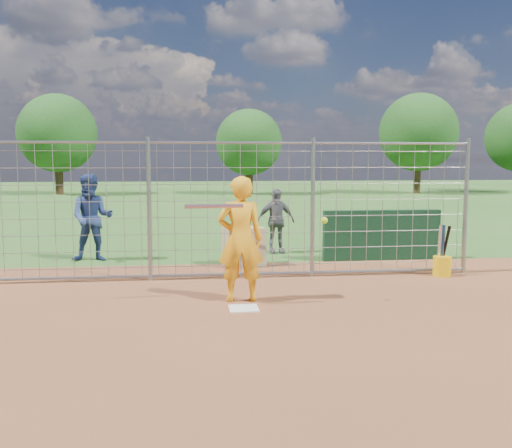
{
  "coord_description": "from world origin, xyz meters",
  "views": [
    {
      "loc": [
        -0.76,
        -8.38,
        2.2
      ],
      "look_at": [
        0.3,
        0.8,
        1.15
      ],
      "focal_mm": 40.0,
      "sensor_mm": 36.0,
      "label": 1
    }
  ],
  "objects": [
    {
      "name": "equipment_in_play",
      "position": [
        -0.01,
        -0.04,
        1.46
      ],
      "size": [
        2.14,
        0.13,
        0.32
      ],
      "color": "silver",
      "rests_on": "ground"
    },
    {
      "name": "backstop_fence",
      "position": [
        0.0,
        2.0,
        1.26
      ],
      "size": [
        9.08,
        0.08,
        2.6
      ],
      "color": "gray",
      "rests_on": "ground"
    },
    {
      "name": "bystander_a",
      "position": [
        -2.88,
        4.2,
        0.95
      ],
      "size": [
        0.93,
        0.73,
        1.89
      ],
      "primitive_type": "imported",
      "rotation": [
        0.0,
        0.0,
        -0.02
      ],
      "color": "navy",
      "rests_on": "ground"
    },
    {
      "name": "home_plate",
      "position": [
        0.0,
        -0.2,
        0.01
      ],
      "size": [
        0.43,
        0.43,
        0.02
      ],
      "primitive_type": "cube",
      "color": "silver",
      "rests_on": "ground"
    },
    {
      "name": "equipment_bin",
      "position": [
        0.33,
        3.26,
        0.4
      ],
      "size": [
        0.91,
        0.72,
        0.8
      ],
      "primitive_type": "cube",
      "rotation": [
        0.0,
        0.0,
        0.23
      ],
      "color": "tan",
      "rests_on": "ground"
    },
    {
      "name": "bucket_with_bats",
      "position": [
        3.96,
        1.76,
        0.25
      ],
      "size": [
        0.34,
        0.35,
        0.98
      ],
      "color": "#EDB60C",
      "rests_on": "ground"
    },
    {
      "name": "bystander_b",
      "position": [
        1.23,
        4.81,
        0.77
      ],
      "size": [
        0.94,
        0.47,
        1.54
      ],
      "primitive_type": "imported",
      "rotation": [
        0.0,
        0.0,
        0.11
      ],
      "color": "slate",
      "rests_on": "ground"
    },
    {
      "name": "tree_line",
      "position": [
        3.13,
        28.13,
        3.71
      ],
      "size": [
        44.66,
        6.72,
        6.48
      ],
      "color": "#3F2B19",
      "rests_on": "ground"
    },
    {
      "name": "batter",
      "position": [
        -0.0,
        0.29,
        0.97
      ],
      "size": [
        0.71,
        0.47,
        1.95
      ],
      "primitive_type": "imported",
      "rotation": [
        0.0,
        0.0,
        3.14
      ],
      "color": "#F5A215",
      "rests_on": "ground"
    },
    {
      "name": "ground",
      "position": [
        0.0,
        0.0,
        0.0
      ],
      "size": [
        100.0,
        100.0,
        0.0
      ],
      "primitive_type": "plane",
      "color": "#2D591E",
      "rests_on": "ground"
    },
    {
      "name": "dugout_wall",
      "position": [
        3.4,
        3.6,
        0.55
      ],
      "size": [
        2.6,
        0.2,
        1.1
      ],
      "primitive_type": "cube",
      "color": "#11381E",
      "rests_on": "ground"
    },
    {
      "name": "infield_dirt",
      "position": [
        0.0,
        -3.0,
        0.01
      ],
      "size": [
        18.0,
        18.0,
        0.0
      ],
      "primitive_type": "plane",
      "color": "brown",
      "rests_on": "ground"
    }
  ]
}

